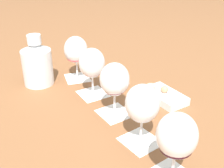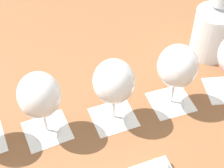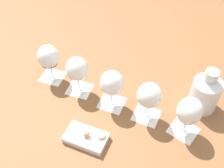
{
  "view_description": "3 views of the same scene",
  "coord_description": "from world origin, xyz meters",
  "px_view_note": "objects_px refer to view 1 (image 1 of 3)",
  "views": [
    {
      "loc": [
        0.77,
        0.0,
        0.5
      ],
      "look_at": [
        -0.0,
        0.0,
        0.11
      ],
      "focal_mm": 45.0,
      "sensor_mm": 36.0,
      "label": 1
    },
    {
      "loc": [
        -0.11,
        0.52,
        0.66
      ],
      "look_at": [
        -0.0,
        0.0,
        0.11
      ],
      "focal_mm": 55.0,
      "sensor_mm": 36.0,
      "label": 2
    },
    {
      "loc": [
        -0.62,
        0.43,
        0.92
      ],
      "look_at": [
        -0.0,
        0.0,
        0.11
      ],
      "focal_mm": 45.0,
      "sensor_mm": 36.0,
      "label": 3
    }
  ],
  "objects_px": {
    "wine_glass_1": "(91,65)",
    "ceramic_vase": "(36,63)",
    "snack_dish": "(163,95)",
    "wine_glass_2": "(113,82)",
    "wine_glass_3": "(141,106)",
    "wine_glass_0": "(75,51)",
    "wine_glass_4": "(175,138)"
  },
  "relations": [
    {
      "from": "wine_glass_3",
      "to": "wine_glass_4",
      "type": "xyz_separation_m",
      "value": [
        0.14,
        0.06,
        0.0
      ]
    },
    {
      "from": "wine_glass_1",
      "to": "wine_glass_2",
      "type": "height_order",
      "value": "same"
    },
    {
      "from": "wine_glass_2",
      "to": "wine_glass_3",
      "type": "bearing_deg",
      "value": 26.58
    },
    {
      "from": "wine_glass_3",
      "to": "snack_dish",
      "type": "relative_size",
      "value": 0.97
    },
    {
      "from": "wine_glass_4",
      "to": "wine_glass_2",
      "type": "bearing_deg",
      "value": -154.25
    },
    {
      "from": "wine_glass_2",
      "to": "snack_dish",
      "type": "xyz_separation_m",
      "value": [
        -0.09,
        0.18,
        -0.1
      ]
    },
    {
      "from": "wine_glass_2",
      "to": "wine_glass_4",
      "type": "distance_m",
      "value": 0.31
    },
    {
      "from": "wine_glass_4",
      "to": "wine_glass_1",
      "type": "bearing_deg",
      "value": -152.53
    },
    {
      "from": "wine_glass_0",
      "to": "snack_dish",
      "type": "xyz_separation_m",
      "value": [
        0.17,
        0.33,
        -0.1
      ]
    },
    {
      "from": "wine_glass_1",
      "to": "wine_glass_3",
      "type": "bearing_deg",
      "value": 28.7
    },
    {
      "from": "ceramic_vase",
      "to": "snack_dish",
      "type": "height_order",
      "value": "ceramic_vase"
    },
    {
      "from": "wine_glass_4",
      "to": "ceramic_vase",
      "type": "xyz_separation_m",
      "value": [
        -0.5,
        -0.43,
        -0.03
      ]
    },
    {
      "from": "wine_glass_1",
      "to": "ceramic_vase",
      "type": "relative_size",
      "value": 0.88
    },
    {
      "from": "wine_glass_1",
      "to": "wine_glass_3",
      "type": "distance_m",
      "value": 0.32
    },
    {
      "from": "wine_glass_0",
      "to": "wine_glass_1",
      "type": "bearing_deg",
      "value": 27.92
    },
    {
      "from": "wine_glass_2",
      "to": "wine_glass_1",
      "type": "bearing_deg",
      "value": -149.07
    },
    {
      "from": "wine_glass_1",
      "to": "wine_glass_4",
      "type": "bearing_deg",
      "value": 27.47
    },
    {
      "from": "wine_glass_3",
      "to": "ceramic_vase",
      "type": "bearing_deg",
      "value": -134.64
    },
    {
      "from": "wine_glass_1",
      "to": "wine_glass_3",
      "type": "xyz_separation_m",
      "value": [
        0.28,
        0.15,
        0.0
      ]
    },
    {
      "from": "wine_glass_1",
      "to": "ceramic_vase",
      "type": "height_order",
      "value": "ceramic_vase"
    },
    {
      "from": "wine_glass_3",
      "to": "snack_dish",
      "type": "height_order",
      "value": "wine_glass_3"
    },
    {
      "from": "wine_glass_1",
      "to": "ceramic_vase",
      "type": "distance_m",
      "value": 0.24
    },
    {
      "from": "wine_glass_2",
      "to": "snack_dish",
      "type": "bearing_deg",
      "value": 117.92
    },
    {
      "from": "wine_glass_3",
      "to": "wine_glass_4",
      "type": "bearing_deg",
      "value": 24.86
    },
    {
      "from": "ceramic_vase",
      "to": "snack_dish",
      "type": "xyz_separation_m",
      "value": [
        0.13,
        0.47,
        -0.07
      ]
    },
    {
      "from": "wine_glass_0",
      "to": "wine_glass_3",
      "type": "bearing_deg",
      "value": 28.45
    },
    {
      "from": "wine_glass_1",
      "to": "ceramic_vase",
      "type": "bearing_deg",
      "value": -112.13
    },
    {
      "from": "ceramic_vase",
      "to": "snack_dish",
      "type": "bearing_deg",
      "value": 75.0
    },
    {
      "from": "wine_glass_3",
      "to": "wine_glass_0",
      "type": "bearing_deg",
      "value": -151.55
    },
    {
      "from": "wine_glass_1",
      "to": "wine_glass_2",
      "type": "xyz_separation_m",
      "value": [
        0.13,
        0.08,
        0.0
      ]
    },
    {
      "from": "wine_glass_0",
      "to": "wine_glass_4",
      "type": "xyz_separation_m",
      "value": [
        0.55,
        0.29,
        -0.0
      ]
    },
    {
      "from": "wine_glass_3",
      "to": "snack_dish",
      "type": "xyz_separation_m",
      "value": [
        -0.24,
        0.1,
        -0.1
      ]
    }
  ]
}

